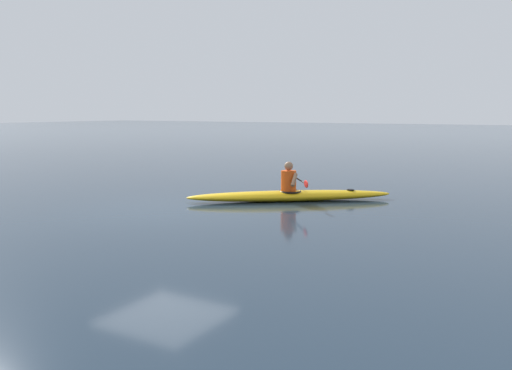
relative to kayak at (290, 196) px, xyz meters
The scene contains 3 objects.
ground_plane 3.08m from the kayak, 51.36° to the left, with size 160.00×160.00×0.00m, color #1E2D3D.
kayak is the anchor object (origin of this frame).
kayaker 0.42m from the kayak, 37.83° to the left, with size 1.52×1.94×0.70m.
Camera 1 is at (-7.61, 8.95, 2.17)m, focal length 37.14 mm.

